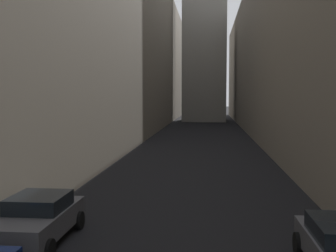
# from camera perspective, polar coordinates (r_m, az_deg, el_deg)

# --- Properties ---
(ground_plane) EXTENTS (264.00, 264.00, 0.00)m
(ground_plane) POSITION_cam_1_polar(r_m,az_deg,el_deg) (43.36, 4.43, -1.88)
(ground_plane) COLOR black
(building_block_left) EXTENTS (15.42, 108.00, 21.56)m
(building_block_left) POSITION_cam_1_polar(r_m,az_deg,el_deg) (47.68, -11.87, 11.58)
(building_block_left) COLOR #756B5B
(building_block_left) RESTS_ON ground
(building_block_right) EXTENTS (15.92, 108.00, 18.47)m
(building_block_right) POSITION_cam_1_polar(r_m,az_deg,el_deg) (47.04, 21.42, 9.59)
(building_block_right) COLOR gray
(building_block_right) RESTS_ON ground
(parked_car_left_third) EXTENTS (2.01, 4.02, 1.47)m
(parked_car_left_third) POSITION_cam_1_polar(r_m,az_deg,el_deg) (13.95, -17.47, -12.00)
(parked_car_left_third) COLOR #4C4C51
(parked_car_left_third) RESTS_ON ground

